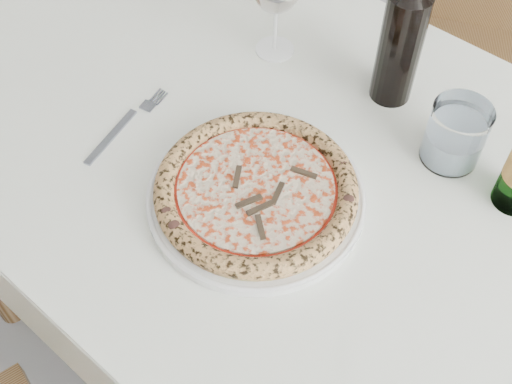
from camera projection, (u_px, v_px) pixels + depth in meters
floor at (250, 376)px, 1.57m from camera, size 5.00×6.00×0.02m
dining_table at (292, 194)px, 1.06m from camera, size 1.46×0.92×0.76m
chair_far at (486, 29)px, 1.53m from camera, size 0.57×0.57×0.93m
plate at (256, 197)px, 0.94m from camera, size 0.32×0.32×0.02m
pizza at (256, 189)px, 0.92m from camera, size 0.30×0.30×0.03m
fork at (123, 126)px, 1.03m from camera, size 0.03×0.18×0.00m
tumbler at (455, 137)px, 0.96m from camera, size 0.09×0.09×0.10m
wine_bottle at (402, 38)px, 0.98m from camera, size 0.07×0.07×0.28m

